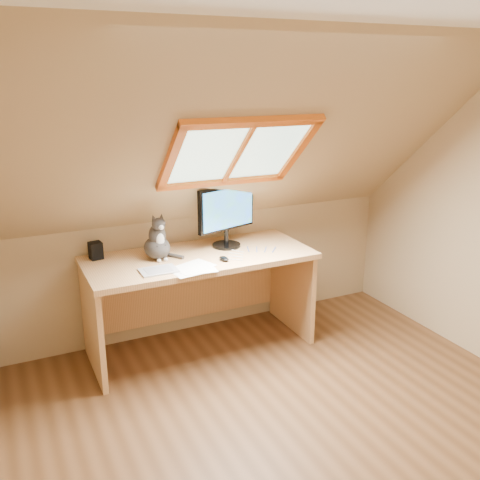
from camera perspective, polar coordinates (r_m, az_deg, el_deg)
ground at (r=3.50m, az=7.57°, el=-20.54°), size 3.50×3.50×0.00m
room_shell at (r=2.78m, az=9.77°, el=2.28°), size 3.52×3.52×2.41m
desk at (r=4.29m, az=-4.68°, el=-4.28°), size 1.75×0.77×0.80m
monitor at (r=4.25m, az=-1.45°, el=2.96°), size 0.53×0.23×0.50m
cat at (r=4.06m, az=-8.82°, el=-0.25°), size 0.22×0.25×0.36m
desk_speaker at (r=4.17m, az=-15.14°, el=-1.09°), size 0.10×0.10×0.13m
graphics_tablet at (r=3.84m, az=-8.68°, el=-3.24°), size 0.26×0.19×0.01m
mouse at (r=4.00m, az=-1.72°, el=-2.00°), size 0.07×0.11×0.03m
papers at (r=3.85m, az=-5.71°, el=-3.10°), size 0.35×0.30×0.01m
cables at (r=4.19m, az=1.24°, el=-1.26°), size 0.51×0.26×0.01m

